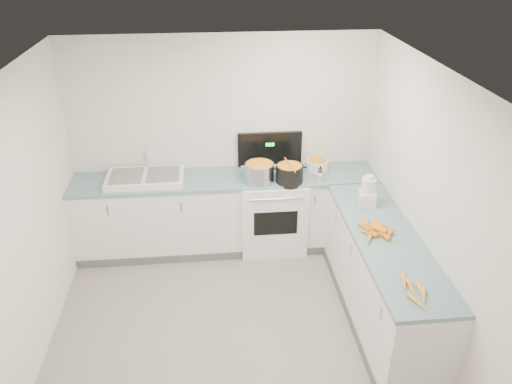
{
  "coord_description": "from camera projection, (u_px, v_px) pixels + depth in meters",
  "views": [
    {
      "loc": [
        -0.15,
        -3.45,
        3.48
      ],
      "look_at": [
        0.3,
        1.1,
        1.05
      ],
      "focal_mm": 35.0,
      "sensor_mm": 36.0,
      "label": 1
    }
  ],
  "objects": [
    {
      "name": "spice_jar",
      "position": [
        320.0,
        179.0,
        5.6
      ],
      "size": [
        0.05,
        0.05,
        0.08
      ],
      "primitive_type": "cylinder",
      "color": "#E5B266",
      "rests_on": "counter_back"
    },
    {
      "name": "mixing_bowl",
      "position": [
        317.0,
        165.0,
        5.88
      ],
      "size": [
        0.35,
        0.35,
        0.12
      ],
      "primitive_type": "cylinder",
      "rotation": [
        0.0,
        0.0,
        0.42
      ],
      "color": "white",
      "rests_on": "counter_back"
    },
    {
      "name": "food_processor",
      "position": [
        368.0,
        192.0,
        5.12
      ],
      "size": [
        0.18,
        0.21,
        0.32
      ],
      "color": "white",
      "rests_on": "counter_right"
    },
    {
      "name": "sink",
      "position": [
        145.0,
        178.0,
        5.63
      ],
      "size": [
        0.86,
        0.52,
        0.31
      ],
      "color": "white",
      "rests_on": "counter_back"
    },
    {
      "name": "black_pot",
      "position": [
        289.0,
        174.0,
        5.59
      ],
      "size": [
        0.39,
        0.39,
        0.22
      ],
      "primitive_type": "cylinder",
      "rotation": [
        0.0,
        0.0,
        -0.34
      ],
      "color": "black",
      "rests_on": "stove"
    },
    {
      "name": "counter_back",
      "position": [
        226.0,
        212.0,
        5.95
      ],
      "size": [
        3.5,
        0.62,
        0.94
      ],
      "color": "white",
      "rests_on": "ground"
    },
    {
      "name": "wooden_spoon",
      "position": [
        290.0,
        165.0,
        5.53
      ],
      "size": [
        0.07,
        0.39,
        0.02
      ],
      "primitive_type": "cylinder",
      "rotation": [
        1.57,
        0.0,
        0.14
      ],
      "color": "#AD7A47",
      "rests_on": "black_pot"
    },
    {
      "name": "extract_bottle",
      "position": [
        320.0,
        173.0,
        5.69
      ],
      "size": [
        0.05,
        0.05,
        0.12
      ],
      "primitive_type": "cylinder",
      "color": "#593319",
      "rests_on": "counter_back"
    },
    {
      "name": "ceiling",
      "position": [
        229.0,
        85.0,
        3.5
      ],
      "size": [
        3.5,
        4.0,
        0.0
      ],
      "primitive_type": null,
      "rotation": [
        3.14,
        0.0,
        0.0
      ],
      "color": "silver",
      "rests_on": "ground"
    },
    {
      "name": "stove",
      "position": [
        272.0,
        211.0,
        5.98
      ],
      "size": [
        0.76,
        0.65,
        1.36
      ],
      "color": "white",
      "rests_on": "ground"
    },
    {
      "name": "peelings",
      "position": [
        128.0,
        175.0,
        5.6
      ],
      "size": [
        0.23,
        0.27,
        0.01
      ],
      "color": "tan",
      "rests_on": "sink"
    },
    {
      "name": "counter_right",
      "position": [
        382.0,
        278.0,
        4.84
      ],
      "size": [
        0.62,
        2.2,
        0.94
      ],
      "color": "white",
      "rests_on": "ground"
    },
    {
      "name": "carrot_pile",
      "position": [
        376.0,
        230.0,
        4.67
      ],
      "size": [
        0.36,
        0.43,
        0.08
      ],
      "color": "orange",
      "rests_on": "counter_right"
    },
    {
      "name": "peeled_carrots",
      "position": [
        415.0,
        291.0,
        3.9
      ],
      "size": [
        0.19,
        0.44,
        0.04
      ],
      "color": "orange",
      "rests_on": "counter_right"
    },
    {
      "name": "steel_pot",
      "position": [
        259.0,
        173.0,
        5.59
      ],
      "size": [
        0.35,
        0.35,
        0.24
      ],
      "primitive_type": "cylinder",
      "rotation": [
        0.0,
        0.0,
        0.06
      ],
      "color": "silver",
      "rests_on": "stove"
    },
    {
      "name": "wall_right",
      "position": [
        438.0,
        224.0,
        4.24
      ],
      "size": [
        0.0,
        4.0,
        2.5
      ],
      "primitive_type": null,
      "rotation": [
        1.57,
        0.0,
        -1.57
      ],
      "color": "silver",
      "rests_on": "ground"
    },
    {
      "name": "wall_back",
      "position": [
        223.0,
        142.0,
        5.85
      ],
      "size": [
        3.5,
        0.0,
        2.5
      ],
      "primitive_type": null,
      "rotation": [
        1.57,
        0.0,
        0.0
      ],
      "color": "silver",
      "rests_on": "ground"
    },
    {
      "name": "wall_left",
      "position": [
        12.0,
        247.0,
        3.94
      ],
      "size": [
        0.0,
        4.0,
        2.5
      ],
      "primitive_type": null,
      "rotation": [
        1.57,
        0.0,
        1.57
      ],
      "color": "silver",
      "rests_on": "ground"
    },
    {
      "name": "floor",
      "position": [
        236.0,
        347.0,
        4.68
      ],
      "size": [
        3.5,
        4.0,
        0.0
      ],
      "primitive_type": null,
      "color": "gray",
      "rests_on": "ground"
    }
  ]
}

